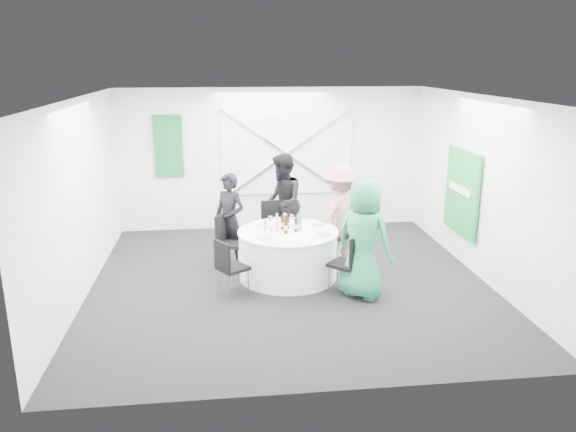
{
  "coord_description": "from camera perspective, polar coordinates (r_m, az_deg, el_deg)",
  "views": [
    {
      "loc": [
        -0.98,
        -8.02,
        3.33
      ],
      "look_at": [
        0.0,
        0.2,
        1.0
      ],
      "focal_mm": 35.0,
      "sensor_mm": 36.0,
      "label": 1
    }
  ],
  "objects": [
    {
      "name": "window_panel",
      "position": [
        11.21,
        -0.14,
        6.31
      ],
      "size": [
        2.6,
        0.03,
        1.6
      ],
      "primitive_type": "cube",
      "color": "silver",
      "rests_on": "wall_back"
    },
    {
      "name": "wine_glass_a",
      "position": [
        9.03,
        -0.34,
        0.0
      ],
      "size": [
        0.07,
        0.07,
        0.17
      ],
      "color": "white",
      "rests_on": "banquet_table"
    },
    {
      "name": "ceiling",
      "position": [
        8.1,
        0.17,
        11.97
      ],
      "size": [
        6.0,
        6.0,
        0.0
      ],
      "primitive_type": "plane",
      "rotation": [
        3.14,
        0.0,
        0.0
      ],
      "color": "white",
      "rests_on": "wall_back"
    },
    {
      "name": "chair_back_left",
      "position": [
        9.11,
        -6.11,
        -2.2
      ],
      "size": [
        0.57,
        0.56,
        0.92
      ],
      "rotation": [
        0.0,
        0.0,
        1.11
      ],
      "color": "black",
      "rests_on": "floor"
    },
    {
      "name": "plate_front_right",
      "position": [
        8.46,
        3.61,
        -1.88
      ],
      "size": [
        0.28,
        0.28,
        0.04
      ],
      "color": "white",
      "rests_on": "banquet_table"
    },
    {
      "name": "wall_left",
      "position": [
        8.5,
        -20.37,
        1.59
      ],
      "size": [
        0.0,
        6.0,
        6.0
      ],
      "primitive_type": "plane",
      "rotation": [
        1.57,
        0.0,
        1.57
      ],
      "color": "silver",
      "rests_on": "floor"
    },
    {
      "name": "clear_water_bottle",
      "position": [
        8.59,
        -1.14,
        -0.89
      ],
      "size": [
        0.08,
        0.08,
        0.29
      ],
      "color": "silver",
      "rests_on": "banquet_table"
    },
    {
      "name": "person_woman_pink",
      "position": [
        9.39,
        5.23,
        0.2
      ],
      "size": [
        1.17,
        1.01,
        1.66
      ],
      "primitive_type": "imported",
      "rotation": [
        0.0,
        0.0,
        -2.56
      ],
      "color": "tan",
      "rests_on": "floor"
    },
    {
      "name": "chair_back",
      "position": [
        9.81,
        -1.46,
        -0.76
      ],
      "size": [
        0.47,
        0.47,
        0.94
      ],
      "rotation": [
        0.0,
        0.0,
        0.1
      ],
      "color": "black",
      "rests_on": "floor"
    },
    {
      "name": "window_brace_a",
      "position": [
        11.17,
        -0.12,
        6.28
      ],
      "size": [
        2.63,
        0.05,
        1.84
      ],
      "primitive_type": "cube",
      "rotation": [
        0.0,
        0.97,
        0.0
      ],
      "color": "silver",
      "rests_on": "window_panel"
    },
    {
      "name": "plate_back",
      "position": [
        9.23,
        -0.8,
        -0.4
      ],
      "size": [
        0.27,
        0.27,
        0.01
      ],
      "color": "white",
      "rests_on": "banquet_table"
    },
    {
      "name": "floor",
      "position": [
        8.74,
        0.16,
        -6.68
      ],
      "size": [
        6.0,
        6.0,
        0.0
      ],
      "primitive_type": "plane",
      "color": "black",
      "rests_on": "ground"
    },
    {
      "name": "chair_front_left",
      "position": [
        8.11,
        -6.05,
        -4.86
      ],
      "size": [
        0.53,
        0.53,
        0.84
      ],
      "rotation": [
        0.0,
        0.0,
        2.16
      ],
      "color": "black",
      "rests_on": "floor"
    },
    {
      "name": "knife_b",
      "position": [
        8.59,
        3.78,
        -1.71
      ],
      "size": [
        0.1,
        0.13,
        0.01
      ],
      "primitive_type": "cube",
      "rotation": [
        0.0,
        0.0,
        -0.6
      ],
      "color": "silver",
      "rests_on": "banquet_table"
    },
    {
      "name": "green_water_bottle",
      "position": [
        8.71,
        1.2,
        -0.67
      ],
      "size": [
        0.08,
        0.08,
        0.29
      ],
      "color": "green",
      "rests_on": "banquet_table"
    },
    {
      "name": "knife_a",
      "position": [
        8.78,
        -3.7,
        -1.31
      ],
      "size": [
        0.1,
        0.13,
        0.01
      ],
      "primitive_type": "cube",
      "rotation": [
        0.0,
        0.0,
        2.55
      ],
      "color": "silver",
      "rests_on": "banquet_table"
    },
    {
      "name": "wine_glass_b",
      "position": [
        8.4,
        -2.35,
        -1.21
      ],
      "size": [
        0.07,
        0.07,
        0.17
      ],
      "color": "white",
      "rests_on": "banquet_table"
    },
    {
      "name": "wine_glass_d",
      "position": [
        8.95,
        0.39,
        -0.14
      ],
      "size": [
        0.07,
        0.07,
        0.17
      ],
      "color": "white",
      "rests_on": "banquet_table"
    },
    {
      "name": "napkin",
      "position": [
        8.27,
        -2.47,
        -2.14
      ],
      "size": [
        0.19,
        0.17,
        0.04
      ],
      "primitive_type": "cube",
      "rotation": [
        0.0,
        0.0,
        0.49
      ],
      "color": "white",
      "rests_on": "plate_front_left"
    },
    {
      "name": "beer_bottle_b",
      "position": [
        8.78,
        -0.04,
        -0.68
      ],
      "size": [
        0.06,
        0.06,
        0.24
      ],
      "color": "#391D0A",
      "rests_on": "banquet_table"
    },
    {
      "name": "beer_bottle_a",
      "position": [
        8.72,
        -0.54,
        -0.74
      ],
      "size": [
        0.06,
        0.06,
        0.26
      ],
      "color": "#391D0A",
      "rests_on": "banquet_table"
    },
    {
      "name": "chair_back_right",
      "position": [
        9.47,
        4.96,
        -1.38
      ],
      "size": [
        0.6,
        0.6,
        0.94
      ],
      "rotation": [
        0.0,
        0.0,
        -0.95
      ],
      "color": "black",
      "rests_on": "floor"
    },
    {
      "name": "beer_bottle_d",
      "position": [
        8.53,
        -0.22,
        -1.07
      ],
      "size": [
        0.06,
        0.06,
        0.28
      ],
      "color": "#391D0A",
      "rests_on": "banquet_table"
    },
    {
      "name": "green_sign",
      "position": [
        9.71,
        17.23,
        2.33
      ],
      "size": [
        0.05,
        1.2,
        1.4
      ],
      "primitive_type": "cube",
      "color": "#1A9235",
      "rests_on": "wall_right"
    },
    {
      "name": "banquet_table",
      "position": [
        8.79,
        -0.0,
        -3.89
      ],
      "size": [
        1.56,
        1.56,
        0.76
      ],
      "color": "white",
      "rests_on": "floor"
    },
    {
      "name": "beer_bottle_c",
      "position": [
        8.61,
        0.82,
        -0.93
      ],
      "size": [
        0.06,
        0.06,
        0.27
      ],
      "color": "#391D0A",
      "rests_on": "banquet_table"
    },
    {
      "name": "wine_glass_e",
      "position": [
        8.86,
        -1.79,
        -0.31
      ],
      "size": [
        0.07,
        0.07,
        0.17
      ],
      "color": "white",
      "rests_on": "banquet_table"
    },
    {
      "name": "plate_back_right",
      "position": [
        8.96,
        3.04,
        -0.87
      ],
      "size": [
        0.26,
        0.26,
        0.04
      ],
      "color": "white",
      "rests_on": "banquet_table"
    },
    {
      "name": "wall_front",
      "position": [
        5.47,
        3.97,
        -4.98
      ],
      "size": [
        6.0,
        0.0,
        6.0
      ],
      "primitive_type": "plane",
      "rotation": [
        -1.57,
        0.0,
        0.0
      ],
      "color": "silver",
      "rests_on": "floor"
    },
    {
      "name": "wine_glass_c",
      "position": [
        8.66,
        -2.3,
        -0.69
      ],
      "size": [
        0.07,
        0.07,
        0.17
      ],
      "color": "white",
      "rests_on": "banquet_table"
    },
    {
      "name": "plate_back_left",
      "position": [
        8.94,
        -3.49,
        -0.97
      ],
      "size": [
        0.27,
        0.27,
        0.01
      ],
      "color": "white",
      "rests_on": "banquet_table"
    },
    {
      "name": "wall_right",
      "position": [
        9.16,
        19.16,
        2.67
      ],
      "size": [
        0.0,
        6.0,
        6.0
      ],
      "primitive_type": "plane",
      "rotation": [
        1.57,
        0.0,
        -1.57
      ],
      "color": "silver",
      "rests_on": "floor"
    },
    {
      "name": "chair_front_right",
      "position": [
        8.18,
        6.31,
        -4.43
      ],
      "size": [
        0.58,
        0.58,
        0.9
      ],
      "rotation": [
        0.0,
        0.0,
        3.96
      ],
      "color": "black",
      "rests_on": "floor"
    },
    {
      "name": "window_brace_b",
      "position": [
        11.17,
        -0.12,
        6.28
      ],
      "size": [
        2.63,
        0.05,
        1.84
      ],
      "primitive_type": "cube",
      "rotation": [
        0.0,
        -0.97,
        0.0
      ],
      "color": "silver",
      "rests_on": "window_panel"
    },
    {
      "name": "person_man_back_left",
      "position": [
        9.27,
        -5.96,
        -0.38
      ],
      "size": [
        0.67,
        0.64,
        1.55
      ],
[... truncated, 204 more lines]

